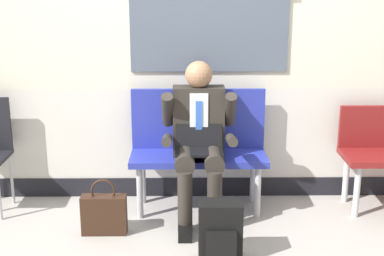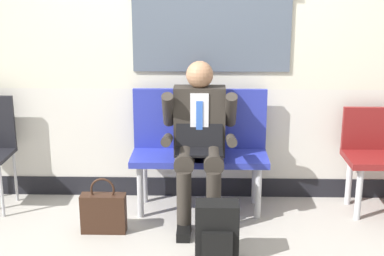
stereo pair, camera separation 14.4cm
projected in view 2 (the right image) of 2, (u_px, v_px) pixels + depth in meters
ground_plane at (185, 220)px, 4.25m from camera, size 18.00×18.00×0.00m
station_wall at (188, 40)px, 4.42m from camera, size 5.08×0.16×2.70m
bench_with_person at (200, 143)px, 4.38m from camera, size 1.08×0.42×0.97m
person_seated at (199, 138)px, 4.15m from camera, size 0.57×0.70×1.22m
backpack at (217, 232)px, 3.61m from camera, size 0.29×0.21×0.41m
handbag at (104, 212)px, 4.02m from camera, size 0.33×0.12×0.43m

